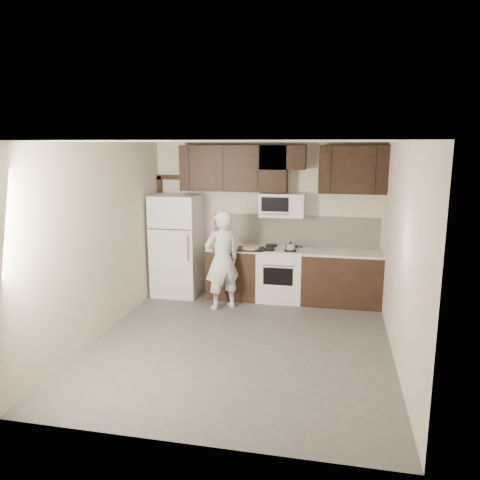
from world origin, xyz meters
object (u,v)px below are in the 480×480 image
(microwave, at_px, (282,205))
(person, at_px, (222,260))
(stove, at_px, (280,274))
(refrigerator, at_px, (177,245))

(microwave, distance_m, person, 1.42)
(stove, relative_size, microwave, 1.24)
(stove, distance_m, refrigerator, 1.90)
(microwave, bearing_deg, refrigerator, -174.85)
(stove, relative_size, refrigerator, 0.52)
(microwave, xyz_separation_m, refrigerator, (-1.85, -0.17, -0.75))
(person, bearing_deg, refrigerator, -68.69)
(person, bearing_deg, stove, 177.41)
(stove, distance_m, microwave, 1.20)
(stove, relative_size, person, 0.57)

